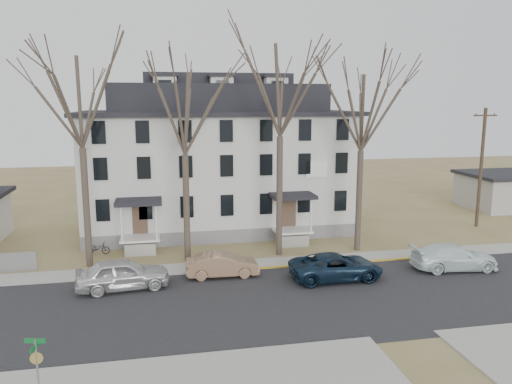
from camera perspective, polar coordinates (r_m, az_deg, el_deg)
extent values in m
plane|color=olive|center=(24.25, 5.93, -14.10)|extent=(120.00, 120.00, 0.00)
cube|color=#27272A|center=(26.00, 4.61, -12.33)|extent=(120.00, 10.00, 0.04)
cube|color=#A09F97|center=(31.45, 1.63, -8.21)|extent=(120.00, 2.00, 0.08)
cube|color=gold|center=(32.07, 10.82, -8.03)|extent=(14.00, 0.25, 0.06)
cube|color=slate|center=(40.47, -4.27, -3.26)|extent=(20.00, 10.00, 1.00)
cube|color=silver|center=(39.65, -4.36, 3.07)|extent=(20.00, 10.00, 8.00)
cube|color=black|center=(39.34, -4.44, 9.00)|extent=(20.80, 10.80, 0.30)
cube|color=black|center=(39.33, -4.46, 10.68)|extent=(16.00, 7.00, 2.00)
cube|color=black|center=(39.37, -4.49, 12.72)|extent=(11.00, 4.50, 0.80)
cube|color=white|center=(34.34, -13.09, -5.13)|extent=(2.60, 2.00, 0.16)
cube|color=white|center=(35.50, 4.14, -4.37)|extent=(2.60, 2.00, 0.16)
cube|color=white|center=(36.08, 6.93, 2.62)|extent=(1.60, 0.08, 1.20)
cube|color=#A09F97|center=(53.13, 26.95, 0.01)|extent=(8.00, 6.00, 3.00)
cube|color=black|center=(52.88, 27.10, 1.82)|extent=(8.50, 6.50, 0.30)
cylinder|color=#473B31|center=(31.82, -18.81, -1.76)|extent=(0.40, 0.40, 7.28)
cylinder|color=#473B31|center=(31.61, -7.95, -1.86)|extent=(0.40, 0.40, 6.76)
cylinder|color=#473B31|center=(32.37, 2.69, -0.54)|extent=(0.40, 0.40, 7.80)
cylinder|color=#473B31|center=(34.19, 11.67, -1.05)|extent=(0.40, 0.40, 6.76)
cylinder|color=#3D3023|center=(43.45, 24.32, 2.49)|extent=(0.28, 0.28, 9.50)
cube|color=#3D3023|center=(43.14, 24.73, 7.95)|extent=(2.00, 0.12, 0.12)
imported|color=silver|center=(28.06, -14.98, -9.10)|extent=(5.10, 2.52, 1.67)
imported|color=#916C50|center=(29.10, -3.87, -8.35)|extent=(4.22, 1.56, 1.38)
imported|color=#132538|center=(28.95, 9.15, -8.48)|extent=(5.31, 2.49, 1.47)
imported|color=white|center=(32.45, 21.70, -7.00)|extent=(5.29, 2.54, 1.49)
imported|color=black|center=(34.67, -17.65, -6.22)|extent=(1.62, 0.69, 0.83)
cylinder|color=gray|center=(18.78, -23.67, -18.52)|extent=(0.07, 0.07, 2.44)
cube|color=#0C5926|center=(18.26, -23.94, -15.28)|extent=(0.70, 0.03, 0.17)
cube|color=#0C5926|center=(18.34, -23.90, -15.83)|extent=(0.03, 0.70, 0.17)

